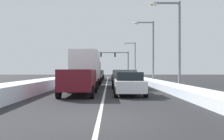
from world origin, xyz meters
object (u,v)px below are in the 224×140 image
suv_charcoal_center_lane_fifth (98,74)px  suv_gray_right_lane_second (123,77)px  sedan_tan_right_lane_third (123,78)px  suv_maroon_center_lane_nearest (79,80)px  sedan_white_right_lane_nearest (129,83)px  street_lamp_right_far (133,57)px  street_lamp_right_mid (150,46)px  traffic_light_gantry (119,59)px  box_truck_center_lane_second (87,67)px  suv_green_center_lane_fourth (97,74)px  street_lamp_right_near (175,36)px  suv_navy_right_lane_fourth (119,74)px  sedan_black_right_lane_fifth (117,75)px  sedan_silver_center_lane_third (94,77)px

suv_charcoal_center_lane_fifth → suv_gray_right_lane_second: bearing=-81.4°
sedan_tan_right_lane_third → suv_maroon_center_lane_nearest: (-3.53, -12.19, 0.25)m
sedan_white_right_lane_nearest → street_lamp_right_far: (3.77, 32.96, 3.79)m
sedan_tan_right_lane_third → suv_charcoal_center_lane_fifth: size_ratio=0.92×
suv_charcoal_center_lane_fifth → street_lamp_right_mid: 17.04m
traffic_light_gantry → suv_charcoal_center_lane_fifth: bearing=-111.1°
street_lamp_right_far → suv_charcoal_center_lane_fifth: bearing=-150.0°
box_truck_center_lane_second → suv_maroon_center_lane_nearest: bearing=-88.3°
suv_green_center_lane_fourth → street_lamp_right_near: 19.42m
suv_green_center_lane_fourth → suv_charcoal_center_lane_fifth: (-0.04, 6.97, 0.00)m
suv_gray_right_lane_second → sedan_tan_right_lane_third: 5.81m
sedan_tan_right_lane_third → street_lamp_right_near: (4.05, -7.53, 3.79)m
sedan_white_right_lane_nearest → box_truck_center_lane_second: size_ratio=0.62×
suv_maroon_center_lane_nearest → street_lamp_right_near: street_lamp_right_near is taller
suv_navy_right_lane_fourth → suv_maroon_center_lane_nearest: bearing=-100.3°
suv_navy_right_lane_fourth → suv_charcoal_center_lane_fifth: 10.79m
sedan_white_right_lane_nearest → street_lamp_right_far: street_lamp_right_far is taller
suv_green_center_lane_fourth → street_lamp_right_near: size_ratio=0.65×
sedan_black_right_lane_fifth → suv_green_center_lane_fourth: suv_green_center_lane_fourth is taller
suv_gray_right_lane_second → sedan_black_right_lane_fifth: size_ratio=1.09×
suv_maroon_center_lane_nearest → street_lamp_right_near: (7.58, 4.66, 3.54)m
box_truck_center_lane_second → suv_charcoal_center_lane_fifth: size_ratio=1.47×
sedan_silver_center_lane_third → suv_green_center_lane_fourth: suv_green_center_lane_fourth is taller
suv_maroon_center_lane_nearest → box_truck_center_lane_second: size_ratio=0.68×
suv_maroon_center_lane_nearest → suv_charcoal_center_lane_fifth: (-0.16, 29.11, 0.00)m
sedan_silver_center_lane_third → street_lamp_right_near: (7.63, -10.85, 3.79)m
suv_maroon_center_lane_nearest → street_lamp_right_far: street_lamp_right_far is taller
suv_green_center_lane_fourth → street_lamp_right_mid: street_lamp_right_mid is taller
street_lamp_right_mid → street_lamp_right_far: 19.06m
sedan_tan_right_lane_third → street_lamp_right_far: bearing=80.6°
sedan_silver_center_lane_third → street_lamp_right_near: size_ratio=0.60×
sedan_silver_center_lane_third → street_lamp_right_near: bearing=-54.9°
box_truck_center_lane_second → traffic_light_gantry: 33.70m
street_lamp_right_mid → traffic_light_gantry: bearing=96.5°
sedan_white_right_lane_nearest → suv_maroon_center_lane_nearest: (-3.24, -0.29, 0.25)m
sedan_black_right_lane_fifth → suv_maroon_center_lane_nearest: (-3.32, -25.02, 0.25)m
suv_gray_right_lane_second → suv_navy_right_lane_fourth: same height
street_lamp_right_near → traffic_light_gantry: bearing=95.4°
suv_green_center_lane_fourth → street_lamp_right_far: size_ratio=0.65×
suv_navy_right_lane_fourth → sedan_silver_center_lane_third: size_ratio=1.09×
sedan_silver_center_lane_third → street_lamp_right_far: size_ratio=0.60×
sedan_silver_center_lane_third → street_lamp_right_near: 13.79m
box_truck_center_lane_second → suv_green_center_lane_fourth: 15.10m
suv_navy_right_lane_fourth → suv_charcoal_center_lane_fifth: bearing=109.4°
sedan_tan_right_lane_third → traffic_light_gantry: bearing=88.7°
sedan_silver_center_lane_third → suv_green_center_lane_fourth: (-0.07, 6.63, 0.25)m
sedan_white_right_lane_nearest → suv_green_center_lane_fourth: suv_green_center_lane_fourth is taller
suv_maroon_center_lane_nearest → suv_green_center_lane_fourth: size_ratio=1.00×
sedan_white_right_lane_nearest → sedan_black_right_lane_fifth: 24.73m
sedan_white_right_lane_nearest → sedan_tan_right_lane_third: (0.29, 11.91, 0.00)m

